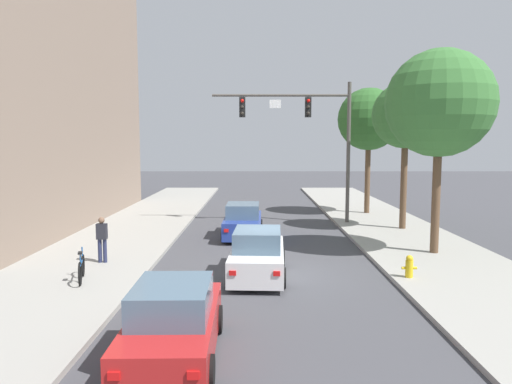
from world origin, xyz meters
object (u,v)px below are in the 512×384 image
car_following_white (259,255)px  pedestrian_sidewalk_left_walker (103,237)px  traffic_signal_mast (310,125)px  car_lead_blue (244,222)px  street_tree_second (407,116)px  bicycle_leaning (83,268)px  fire_hydrant (410,266)px  street_tree_nearest (441,104)px  car_third_red (175,324)px  street_tree_third (370,120)px

car_following_white → pedestrian_sidewalk_left_walker: bearing=167.0°
traffic_signal_mast → car_lead_blue: (-3.45, -3.35, -4.66)m
car_lead_blue → car_following_white: bearing=-84.3°
pedestrian_sidewalk_left_walker → street_tree_second: street_tree_second is taller
car_lead_blue → bicycle_leaning: (-4.81, -7.76, -0.18)m
fire_hydrant → street_tree_second: size_ratio=0.10×
bicycle_leaning → street_tree_nearest: (12.42, 3.86, 5.37)m
car_third_red → street_tree_third: street_tree_third is taller
fire_hydrant → street_tree_second: (2.49, 8.83, 5.26)m
traffic_signal_mast → car_following_white: traffic_signal_mast is taller
car_following_white → pedestrian_sidewalk_left_walker: 5.73m
fire_hydrant → street_tree_third: street_tree_third is taller
pedestrian_sidewalk_left_walker → street_tree_second: 15.37m
fire_hydrant → car_third_red: bearing=-140.5°
car_following_white → street_tree_second: (7.33, 8.19, 5.04)m
car_following_white → street_tree_second: street_tree_second is taller
street_tree_nearest → street_tree_third: (-0.14, 10.76, -0.06)m
traffic_signal_mast → bicycle_leaning: (-8.26, -11.10, -4.84)m
traffic_signal_mast → street_tree_third: street_tree_third is taller
street_tree_nearest → street_tree_second: bearing=85.7°
car_third_red → car_lead_blue: bearing=85.2°
car_following_white → pedestrian_sidewalk_left_walker: (-5.57, 1.28, 0.34)m
car_third_red → pedestrian_sidewalk_left_walker: pedestrian_sidewalk_left_walker is taller
car_third_red → bicycle_leaning: car_third_red is taller
fire_hydrant → street_tree_nearest: bearing=58.9°
car_following_white → bicycle_leaning: bearing=-169.5°
traffic_signal_mast → car_third_red: (-4.52, -16.15, -4.66)m
car_lead_blue → pedestrian_sidewalk_left_walker: bearing=-131.9°
street_tree_second → car_following_white: bearing=-131.8°
street_tree_second → street_tree_third: (-0.54, 5.41, 0.09)m
car_lead_blue → fire_hydrant: 9.21m
traffic_signal_mast → car_following_white: 11.45m
car_following_white → fire_hydrant: (4.84, -0.64, -0.22)m
bicycle_leaning → street_tree_second: 16.62m
fire_hydrant → bicycle_leaning: bearing=-177.9°
car_following_white → street_tree_third: 16.05m
street_tree_third → street_tree_second: bearing=-84.3°
pedestrian_sidewalk_left_walker → street_tree_nearest: street_tree_nearest is taller
street_tree_second → street_tree_third: bearing=95.7°
street_tree_second → street_tree_nearest: bearing=-94.3°
car_following_white → street_tree_nearest: 9.11m
traffic_signal_mast → car_third_red: size_ratio=1.76×
street_tree_nearest → street_tree_third: size_ratio=1.03×
pedestrian_sidewalk_left_walker → street_tree_nearest: size_ratio=0.21×
street_tree_third → street_tree_nearest: bearing=-89.2°
pedestrian_sidewalk_left_walker → bicycle_leaning: pedestrian_sidewalk_left_walker is taller
car_lead_blue → street_tree_third: street_tree_third is taller
bicycle_leaning → street_tree_second: street_tree_second is taller
traffic_signal_mast → pedestrian_sidewalk_left_walker: traffic_signal_mast is taller
car_third_red → pedestrian_sidewalk_left_walker: 8.29m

